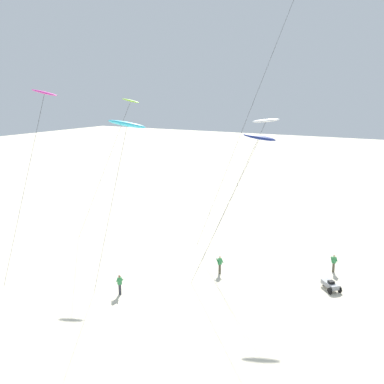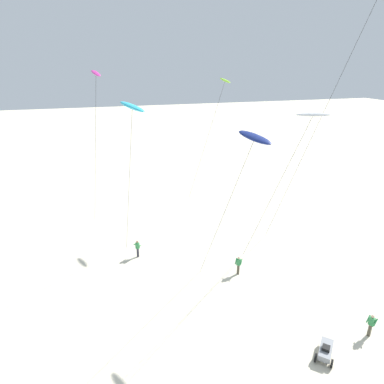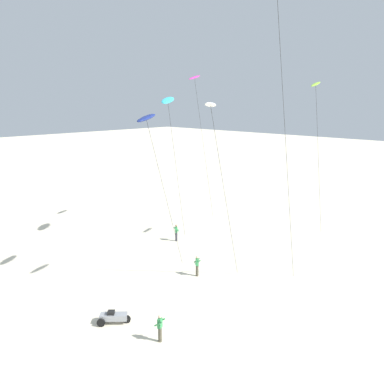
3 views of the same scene
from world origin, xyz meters
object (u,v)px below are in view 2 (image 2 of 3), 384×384
Objects in this scene: kite_magenta at (96,78)px; kite_flyer_furthest at (138,248)px; kite_cyan at (132,108)px; kite_navy at (254,139)px; kite_lime at (224,85)px; kite_flyer_nearest at (238,265)px; kite_white at (312,117)px; kite_flyer_middle at (371,325)px; beach_buggy at (326,350)px.

kite_magenta is 9.70× the size of kite_flyer_furthest.
kite_navy is (6.21, -7.86, -1.14)m from kite_cyan.
kite_lime is 1.08× the size of kite_cyan.
kite_cyan is 8.46× the size of kite_flyer_nearest.
kite_magenta is (-13.31, 12.42, 2.22)m from kite_white.
kite_flyer_middle is (12.89, -12.85, -12.69)m from kite_cyan.
kite_navy reaches higher than kite_flyer_middle.
kite_lime is at bearing 86.24° from beach_buggy.
kite_cyan reaches higher than beach_buggy.
kite_flyer_nearest is at bearing -45.55° from kite_magenta.
kite_flyer_furthest is at bearing 146.18° from kite_flyer_nearest.
beach_buggy is (-1.40, -21.23, -14.15)m from kite_lime.
kite_lime is at bearing 74.76° from kite_navy.
kite_flyer_furthest is at bearing 125.42° from kite_navy.
kite_magenta is at bearing 121.53° from kite_navy.
kite_navy is (-4.27, -15.68, -2.14)m from kite_lime.
kite_white is 0.97× the size of kite_cyan.
kite_lime is 9.18× the size of kite_flyer_nearest.
kite_flyer_nearest is (9.77, -9.96, -14.62)m from kite_magenta.
kite_flyer_middle and kite_flyer_furthest have the same top height.
kite_lime is 9.18× the size of kite_flyer_furthest.
kite_lime reaches higher than kite_flyer_nearest.
kite_magenta is 16.44m from kite_navy.
kite_white is 14.73m from beach_buggy.
kite_cyan is 6.61m from kite_magenta.
kite_navy is 7.74× the size of kite_flyer_nearest.
kite_magenta reaches higher than kite_flyer_middle.
kite_white is at bearing 106.02° from kite_flyer_middle.
kite_flyer_furthest is at bearing 98.54° from kite_cyan.
kite_lime is 0.95× the size of kite_magenta.
kite_magenta reaches higher than kite_navy.
kite_flyer_nearest is at bearing 145.14° from kite_white.
kite_lime is 18.60m from kite_flyer_furthest.
kite_cyan is 8.46× the size of kite_flyer_furthest.
kite_flyer_nearest is (-3.54, 2.46, -12.40)m from kite_white.
kite_lime reaches higher than kite_white.
kite_lime reaches higher than kite_navy.
kite_magenta reaches higher than kite_cyan.
kite_lime is at bearing 76.04° from kite_flyer_nearest.
kite_cyan is 22.19m from kite_flyer_middle.
kite_lime is 13.12m from kite_cyan.
kite_white reaches higher than kite_navy.
kite_cyan is at bearing -143.28° from kite_lime.
kite_flyer_middle is 0.87× the size of beach_buggy.
kite_lime is 24.91m from kite_flyer_middle.
kite_lime is 1.18× the size of kite_navy.
kite_white is 8.24× the size of kite_flyer_nearest.
kite_navy is 7.74× the size of kite_flyer_middle.
beach_buggy is (1.55, -9.36, -0.46)m from kite_flyer_nearest.
kite_navy is 12.23m from kite_flyer_nearest.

